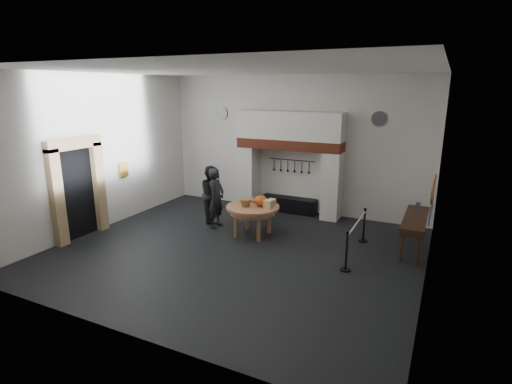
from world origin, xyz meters
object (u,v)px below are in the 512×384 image
at_px(visitor_far, 212,194).
at_px(side_table, 416,218).
at_px(work_table, 253,207).
at_px(barrier_post_near, 346,252).
at_px(visitor_near, 216,198).
at_px(iron_range, 289,205).
at_px(barrier_post_far, 364,226).

bearing_deg(visitor_far, side_table, -123.28).
bearing_deg(work_table, barrier_post_near, -20.53).
distance_m(visitor_near, barrier_post_near, 4.44).
bearing_deg(visitor_near, work_table, -100.40).
xyz_separation_m(iron_range, barrier_post_far, (2.82, -1.64, 0.20)).
relative_size(visitor_far, barrier_post_near, 1.98).
height_order(visitor_near, barrier_post_far, visitor_near).
bearing_deg(iron_range, work_table, -92.58).
distance_m(work_table, side_table, 4.31).
bearing_deg(barrier_post_far, visitor_near, -170.12).
bearing_deg(side_table, work_table, -168.22).
height_order(iron_range, barrier_post_far, barrier_post_far).
height_order(side_table, barrier_post_far, same).
xyz_separation_m(iron_range, side_table, (4.10, -1.66, 0.62)).
xyz_separation_m(iron_range, visitor_far, (-1.81, -1.97, 0.64)).
distance_m(visitor_near, barrier_post_far, 4.32).
relative_size(visitor_near, side_table, 0.82).
xyz_separation_m(iron_range, visitor_near, (-1.41, -2.37, 0.66)).
xyz_separation_m(work_table, barrier_post_near, (2.94, -1.10, -0.39)).
bearing_deg(barrier_post_near, visitor_near, 163.36).
height_order(work_table, visitor_near, visitor_near).
height_order(visitor_near, visitor_far, visitor_near).
bearing_deg(barrier_post_near, barrier_post_far, 90.00).
height_order(iron_range, work_table, work_table).
relative_size(visitor_near, barrier_post_far, 2.01).
height_order(visitor_near, barrier_post_near, visitor_near).
distance_m(work_table, barrier_post_near, 3.16).
xyz_separation_m(side_table, barrier_post_far, (-1.28, 0.02, -0.42)).
distance_m(visitor_near, side_table, 5.55).
bearing_deg(work_table, visitor_far, 161.57).
relative_size(iron_range, work_table, 1.27).
distance_m(work_table, barrier_post_far, 3.10).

